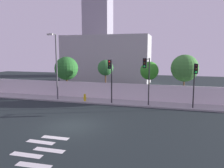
{
  "coord_description": "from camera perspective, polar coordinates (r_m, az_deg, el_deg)",
  "views": [
    {
      "loc": [
        7.12,
        -14.37,
        5.33
      ],
      "look_at": [
        1.26,
        6.5,
        2.28
      ],
      "focal_mm": 35.67,
      "sensor_mm": 36.0,
      "label": 1
    }
  ],
  "objects": [
    {
      "name": "fire_hydrant",
      "position": [
        24.23,
        -6.98,
        -3.38
      ],
      "size": [
        0.44,
        0.26,
        0.79
      ],
      "color": "gold",
      "rests_on": "sidewalk"
    },
    {
      "name": "traffic_light_right",
      "position": [
        22.38,
        -0.39,
        3.14
      ],
      "size": [
        0.35,
        1.14,
        4.5
      ],
      "color": "black",
      "rests_on": "sidewalk"
    },
    {
      "name": "roadside_tree_leftmost",
      "position": [
        28.64,
        -11.61,
        3.92
      ],
      "size": [
        2.94,
        2.94,
        4.86
      ],
      "color": "brown",
      "rests_on": "ground"
    },
    {
      "name": "crosswalk_marking",
      "position": [
        13.5,
        -17.56,
        -15.62
      ],
      "size": [
        3.11,
        3.89,
        0.01
      ],
      "color": "silver",
      "rests_on": "ground"
    },
    {
      "name": "street_lamp_curbside",
      "position": [
        25.3,
        -14.22,
        5.52
      ],
      "size": [
        0.62,
        1.66,
        7.21
      ],
      "color": "#4C4C51",
      "rests_on": "sidewalk"
    },
    {
      "name": "roadside_tree_midright",
      "position": [
        25.62,
        9.55,
        3.36
      ],
      "size": [
        2.09,
        2.09,
        4.36
      ],
      "color": "brown",
      "rests_on": "ground"
    },
    {
      "name": "tower_on_skyline",
      "position": [
        53.46,
        -3.63,
        17.04
      ],
      "size": [
        5.93,
        5.0,
        27.48
      ],
      "primitive_type": "cube",
      "color": "gray",
      "rests_on": "ground"
    },
    {
      "name": "traffic_light_center",
      "position": [
        21.38,
        8.91,
        3.22
      ],
      "size": [
        0.5,
        1.66,
        4.69
      ],
      "color": "black",
      "rests_on": "sidewalk"
    },
    {
      "name": "traffic_light_left",
      "position": [
        21.59,
        20.5,
        1.93
      ],
      "size": [
        0.34,
        1.16,
        4.22
      ],
      "color": "black",
      "rests_on": "sidewalk"
    },
    {
      "name": "ground_plane",
      "position": [
        16.9,
        -10.29,
        -10.51
      ],
      "size": [
        80.0,
        80.0,
        0.0
      ],
      "primitive_type": "plane",
      "color": "black"
    },
    {
      "name": "roadside_tree_rightmost",
      "position": [
        25.47,
        18.12,
        3.87
      ],
      "size": [
        2.95,
        2.95,
        5.15
      ],
      "color": "brown",
      "rests_on": "ground"
    },
    {
      "name": "perimeter_wall",
      "position": [
        25.26,
        -0.91,
        -1.75
      ],
      "size": [
        36.0,
        0.18,
        1.8
      ],
      "primitive_type": "cube",
      "color": "silver",
      "rests_on": "sidewalk"
    },
    {
      "name": "low_building_distant",
      "position": [
        39.65,
        -1.5,
        6.28
      ],
      "size": [
        15.21,
        6.0,
        8.29
      ],
      "primitive_type": "cube",
      "color": "#A4A4A4",
      "rests_on": "ground"
    },
    {
      "name": "roadside_tree_midleft",
      "position": [
        26.67,
        -1.68,
        4.14
      ],
      "size": [
        1.88,
        1.88,
        4.5
      ],
      "color": "brown",
      "rests_on": "ground"
    },
    {
      "name": "sidewalk",
      "position": [
        24.24,
        -1.78,
        -4.52
      ],
      "size": [
        36.0,
        2.4,
        0.15
      ],
      "primitive_type": "cube",
      "color": "#979797",
      "rests_on": "ground"
    }
  ]
}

